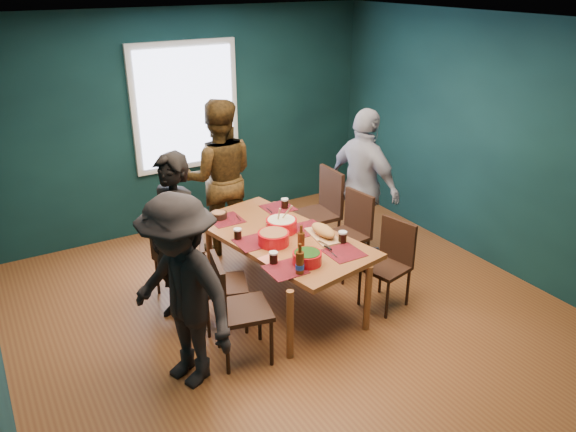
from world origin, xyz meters
name	(u,v)px	position (x,y,z in m)	size (l,w,h in m)	color
room	(274,172)	(0.00, 0.27, 1.37)	(5.01, 5.01, 2.71)	brown
dining_table	(281,242)	(0.07, 0.25, 0.64)	(1.28, 2.02, 0.71)	#9E552F
chair_left_far	(172,252)	(-0.85, 0.84, 0.51)	(0.49, 0.49, 0.87)	black
chair_left_mid	(215,277)	(-0.69, 0.15, 0.52)	(0.51, 0.51, 0.89)	black
chair_left_near	(232,302)	(-0.76, -0.38, 0.56)	(0.52, 0.52, 0.97)	black
chair_right_far	(323,206)	(1.00, 0.92, 0.59)	(0.47, 0.47, 1.01)	black
chair_right_mid	(352,227)	(1.01, 0.37, 0.53)	(0.46, 0.46, 0.91)	black
chair_right_near	(391,257)	(0.96, -0.35, 0.51)	(0.47, 0.47, 0.87)	black
person_far_left	(176,241)	(-0.93, 0.42, 0.83)	(0.60, 0.40, 1.66)	black
person_back	(219,177)	(0.02, 1.59, 0.90)	(0.88, 0.68, 1.81)	black
person_right	(364,187)	(1.31, 0.58, 0.87)	(1.02, 0.43, 1.74)	white
person_near_left	(181,293)	(-1.20, -0.41, 0.81)	(1.05, 0.60, 1.62)	black
bowl_salad	(274,238)	(-0.09, 0.13, 0.78)	(0.30, 0.30, 0.12)	red
bowl_dumpling	(281,225)	(0.12, 0.34, 0.78)	(0.31, 0.31, 0.29)	red
bowl_herbs	(307,257)	(-0.02, -0.35, 0.77)	(0.26, 0.26, 0.11)	red
cutting_board	(323,232)	(0.40, 0.02, 0.77)	(0.27, 0.54, 0.12)	tan
small_bowl	(219,215)	(-0.29, 0.93, 0.75)	(0.17, 0.17, 0.07)	black
beer_bottle_a	(300,263)	(-0.17, -0.47, 0.81)	(0.08, 0.08, 0.28)	#44210C
beer_bottle_b	(301,241)	(0.06, -0.13, 0.81)	(0.07, 0.07, 0.26)	#44210C
cola_glass_a	(273,257)	(-0.27, -0.20, 0.77)	(0.08, 0.08, 0.11)	black
cola_glass_b	(343,237)	(0.49, -0.18, 0.77)	(0.08, 0.08, 0.11)	black
cola_glass_c	(285,203)	(0.44, 0.82, 0.77)	(0.08, 0.08, 0.11)	black
cola_glass_d	(238,233)	(-0.33, 0.39, 0.77)	(0.08, 0.08, 0.11)	black
napkin_a	(311,224)	(0.45, 0.32, 0.71)	(0.15, 0.15, 0.00)	#DC6C5C
napkin_b	(268,259)	(-0.28, -0.11, 0.71)	(0.15, 0.15, 0.00)	#DC6C5C
napkin_c	(352,253)	(0.44, -0.40, 0.71)	(0.14, 0.14, 0.00)	#DC6C5C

